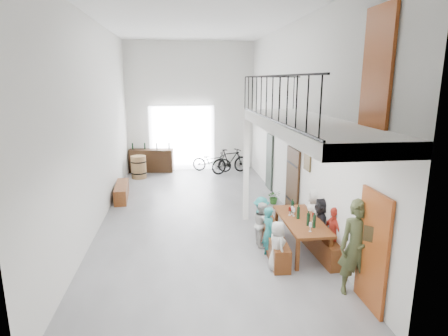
{
  "coord_description": "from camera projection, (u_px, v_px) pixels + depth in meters",
  "views": [
    {
      "loc": [
        -0.55,
        -10.45,
        3.91
      ],
      "look_at": [
        0.67,
        -0.5,
        1.53
      ],
      "focal_mm": 30.0,
      "sensor_mm": 36.0,
      "label": 1
    }
  ],
  "objects": [
    {
      "name": "guest_left_b",
      "position": [
        269.0,
        232.0,
        8.37
      ],
      "size": [
        0.39,
        0.49,
        1.17
      ],
      "primitive_type": "imported",
      "rotation": [
        0.0,
        0.0,
        1.86
      ],
      "color": "#24797A",
      "rests_on": "ground"
    },
    {
      "name": "tasting_table",
      "position": [
        301.0,
        223.0,
        8.59
      ],
      "size": [
        0.85,
        2.06,
        0.79
      ],
      "rotation": [
        0.0,
        0.0,
        -0.01
      ],
      "color": "brown",
      "rests_on": "ground"
    },
    {
      "name": "side_bench",
      "position": [
        122.0,
        192.0,
        12.55
      ],
      "size": [
        0.51,
        1.78,
        0.49
      ],
      "primitive_type": "cube",
      "rotation": [
        0.0,
        0.0,
        0.07
      ],
      "color": "brown",
      "rests_on": "ground"
    },
    {
      "name": "guest_right_c",
      "position": [
        314.0,
        214.0,
        9.26
      ],
      "size": [
        0.55,
        0.72,
        1.31
      ],
      "primitive_type": "imported",
      "rotation": [
        0.0,
        0.0,
        -1.8
      ],
      "color": "beige",
      "rests_on": "ground"
    },
    {
      "name": "guest_left_d",
      "position": [
        261.0,
        218.0,
        9.31
      ],
      "size": [
        0.52,
        0.76,
        1.09
      ],
      "primitive_type": "imported",
      "rotation": [
        0.0,
        0.0,
        1.4
      ],
      "color": "#24797A",
      "rests_on": "ground"
    },
    {
      "name": "potted_plant",
      "position": [
        274.0,
        197.0,
        12.04
      ],
      "size": [
        0.42,
        0.37,
        0.46
      ],
      "primitive_type": "imported",
      "rotation": [
        0.0,
        0.0,
        -0.02
      ],
      "color": "#1B4E15",
      "rests_on": "ground"
    },
    {
      "name": "guest_left_c",
      "position": [
        262.0,
        224.0,
        8.96
      ],
      "size": [
        0.43,
        0.54,
        1.08
      ],
      "primitive_type": "imported",
      "rotation": [
        0.0,
        0.0,
        1.6
      ],
      "color": "beige",
      "rests_on": "ground"
    },
    {
      "name": "serving_counter",
      "position": [
        151.0,
        161.0,
        16.2
      ],
      "size": [
        1.91,
        0.72,
        0.98
      ],
      "primitive_type": "cube",
      "rotation": [
        0.0,
        0.0,
        -0.11
      ],
      "color": "#311F0D",
      "rests_on": "ground"
    },
    {
      "name": "bicycle_near",
      "position": [
        212.0,
        161.0,
        16.25
      ],
      "size": [
        1.83,
        1.15,
        0.91
      ],
      "primitive_type": "imported",
      "rotation": [
        0.0,
        0.0,
        1.22
      ],
      "color": "black",
      "rests_on": "ground"
    },
    {
      "name": "guest_right_a",
      "position": [
        333.0,
        234.0,
        8.14
      ],
      "size": [
        0.41,
        0.77,
        1.25
      ],
      "primitive_type": "imported",
      "rotation": [
        0.0,
        0.0,
        -1.43
      ],
      "color": "red",
      "rests_on": "ground"
    },
    {
      "name": "host_standing",
      "position": [
        357.0,
        248.0,
        6.83
      ],
      "size": [
        0.75,
        0.58,
        1.83
      ],
      "primitive_type": "imported",
      "rotation": [
        0.0,
        0.0,
        -0.23
      ],
      "color": "#424A29",
      "rests_on": "ground"
    },
    {
      "name": "balcony",
      "position": [
        304.0,
        127.0,
        7.59
      ],
      "size": [
        1.52,
        5.62,
        4.0
      ],
      "color": "white",
      "rests_on": "ground"
    },
    {
      "name": "floor",
      "position": [
        199.0,
        215.0,
        11.06
      ],
      "size": [
        12.0,
        12.0,
        0.0
      ],
      "primitive_type": "plane",
      "color": "slate",
      "rests_on": "ground"
    },
    {
      "name": "counter_bottles",
      "position": [
        151.0,
        146.0,
        16.07
      ],
      "size": [
        1.62,
        0.2,
        0.28
      ],
      "color": "black",
      "rests_on": "serving_counter"
    },
    {
      "name": "guest_right_b",
      "position": [
        321.0,
        223.0,
        8.77
      ],
      "size": [
        0.73,
        1.21,
        1.24
      ],
      "primitive_type": "imported",
      "rotation": [
        0.0,
        0.0,
        -1.9
      ],
      "color": "black",
      "rests_on": "ground"
    },
    {
      "name": "oak_barrel",
      "position": [
        139.0,
        167.0,
        15.14
      ],
      "size": [
        0.62,
        0.62,
        0.92
      ],
      "color": "olive",
      "rests_on": "ground"
    },
    {
      "name": "guest_left_a",
      "position": [
        277.0,
        246.0,
        7.77
      ],
      "size": [
        0.43,
        0.58,
        1.07
      ],
      "primitive_type": "imported",
      "rotation": [
        0.0,
        0.0,
        1.75
      ],
      "color": "beige",
      "rests_on": "ground"
    },
    {
      "name": "room_walls",
      "position": [
        198.0,
        93.0,
        10.24
      ],
      "size": [
        12.0,
        12.0,
        12.0
      ],
      "color": "silver",
      "rests_on": "ground"
    },
    {
      "name": "bench_inner",
      "position": [
        273.0,
        242.0,
        8.66
      ],
      "size": [
        0.49,
        2.21,
        0.5
      ],
      "primitive_type": "cube",
      "rotation": [
        0.0,
        0.0,
        -0.06
      ],
      "color": "brown",
      "rests_on": "ground"
    },
    {
      "name": "gateway_portal",
      "position": [
        182.0,
        138.0,
        16.43
      ],
      "size": [
        2.8,
        0.08,
        2.8
      ],
      "primitive_type": "cube",
      "color": "white",
      "rests_on": "ground"
    },
    {
      "name": "right_wall_decor",
      "position": [
        313.0,
        170.0,
        9.18
      ],
      "size": [
        0.07,
        8.28,
        5.07
      ],
      "color": "#914117",
      "rests_on": "ground"
    },
    {
      "name": "bicycle_far",
      "position": [
        230.0,
        161.0,
        15.9
      ],
      "size": [
        1.83,
        1.14,
        1.07
      ],
      "primitive_type": "imported",
      "rotation": [
        0.0,
        0.0,
        1.96
      ],
      "color": "black",
      "rests_on": "ground"
    },
    {
      "name": "bench_wall",
      "position": [
        315.0,
        239.0,
        8.77
      ],
      "size": [
        0.41,
        2.27,
        0.52
      ],
      "primitive_type": "cube",
      "rotation": [
        0.0,
        0.0,
        0.05
      ],
      "color": "brown",
      "rests_on": "ground"
    },
    {
      "name": "tableware",
      "position": [
        302.0,
        214.0,
        8.48
      ],
      "size": [
        0.49,
        1.25,
        0.35
      ],
      "color": "black",
      "rests_on": "tasting_table"
    }
  ]
}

